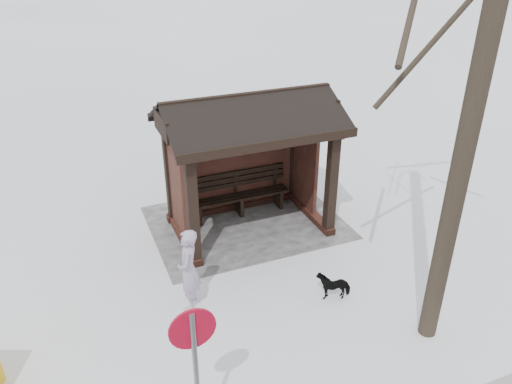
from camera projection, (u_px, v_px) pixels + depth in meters
ground at (249, 227)px, 11.21m from camera, size 120.00×120.00×0.00m
trampled_patch at (246, 222)px, 11.37m from camera, size 4.20×3.20×0.02m
bus_shelter at (246, 134)px, 10.34m from camera, size 3.60×2.40×3.09m
pedestrian at (189, 270)px, 8.50m from camera, size 0.57×0.66×1.54m
dog at (333, 284)px, 8.98m from camera, size 0.65×0.42×0.50m
road_sign at (194, 350)px, 5.76m from camera, size 0.56×0.09×2.20m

